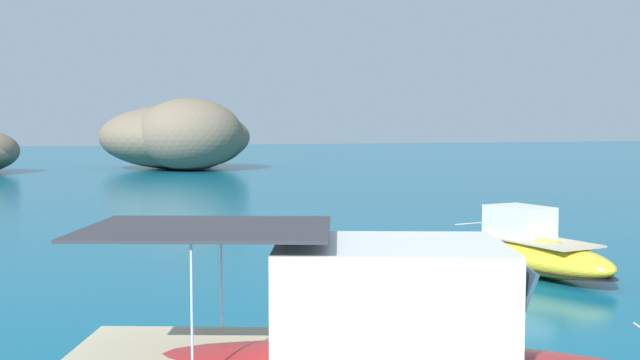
{
  "coord_description": "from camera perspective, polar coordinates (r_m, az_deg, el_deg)",
  "views": [
    {
      "loc": [
        -10.58,
        -7.43,
        4.61
      ],
      "look_at": [
        -0.07,
        17.83,
        2.74
      ],
      "focal_mm": 42.68,
      "sensor_mm": 36.0,
      "label": 1
    }
  ],
  "objects": [
    {
      "name": "islet_large",
      "position": [
        87.49,
        -10.28,
        3.08
      ],
      "size": [
        23.04,
        24.81,
        7.91
      ],
      "color": "#756651",
      "rests_on": "ground"
    },
    {
      "name": "channel_buoy",
      "position": [
        26.72,
        -2.75,
        -5.31
      ],
      "size": [
        0.56,
        0.56,
        1.48
      ],
      "color": "yellow",
      "rests_on": "ground"
    },
    {
      "name": "motorboat_yellow",
      "position": [
        25.35,
        15.17,
        -5.11
      ],
      "size": [
        2.79,
        7.27,
        2.1
      ],
      "color": "yellow",
      "rests_on": "ground"
    }
  ]
}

